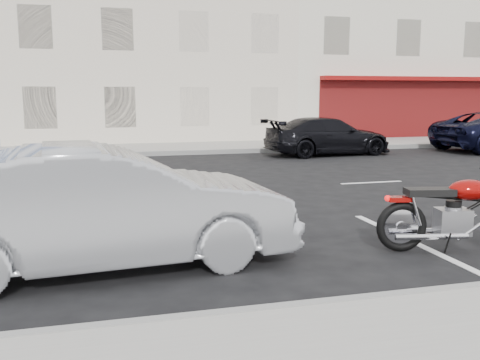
% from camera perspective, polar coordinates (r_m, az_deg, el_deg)
% --- Properties ---
extents(ground, '(120.00, 120.00, 0.00)m').
position_cam_1_polar(ground, '(12.56, 5.80, -0.66)').
color(ground, black).
rests_on(ground, ground).
extents(sidewalk_far, '(80.00, 3.40, 0.15)m').
position_cam_1_polar(sidewalk_far, '(20.39, -16.54, 3.02)').
color(sidewalk_far, gray).
rests_on(sidewalk_far, ground).
extents(curb_near, '(80.00, 0.12, 0.16)m').
position_cam_1_polar(curb_near, '(5.06, -21.25, -15.62)').
color(curb_near, gray).
rests_on(curb_near, ground).
extents(curb_far, '(80.00, 0.12, 0.16)m').
position_cam_1_polar(curb_far, '(18.70, -16.67, 2.50)').
color(curb_far, gray).
rests_on(curb_far, ground).
extents(bldg_cream, '(12.00, 12.00, 11.50)m').
position_cam_1_polar(bldg_cream, '(28.21, -10.32, 16.44)').
color(bldg_cream, beige).
rests_on(bldg_cream, ground).
extents(bldg_corner, '(14.00, 12.00, 12.50)m').
position_cam_1_polar(bldg_corner, '(32.10, 14.51, 16.31)').
color(bldg_corner, beige).
rests_on(bldg_corner, ground).
extents(sedan_silver, '(4.79, 2.04, 1.54)m').
position_cam_1_polar(sedan_silver, '(6.78, -14.13, -2.83)').
color(sedan_silver, '#A0A2A7').
rests_on(sedan_silver, ground).
extents(car_far, '(4.68, 2.23, 1.32)m').
position_cam_1_polar(car_far, '(19.10, 9.36, 4.64)').
color(car_far, black).
rests_on(car_far, ground).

